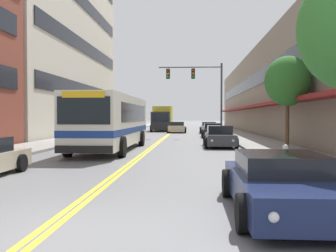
{
  "coord_description": "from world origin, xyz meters",
  "views": [
    {
      "loc": [
        2.49,
        -6.06,
        1.94
      ],
      "look_at": [
        0.47,
        25.44,
        1.12
      ],
      "focal_mm": 40.0,
      "sensor_mm": 36.0,
      "label": 1
    }
  ],
  "objects": [
    {
      "name": "car_dark_grey_parked_right_mid",
      "position": [
        4.25,
        17.81,
        0.62
      ],
      "size": [
        2.01,
        4.39,
        1.35
      ],
      "color": "#38383D",
      "rests_on": "ground_plane"
    },
    {
      "name": "car_white_parked_left_near",
      "position": [
        -4.29,
        29.31,
        0.57
      ],
      "size": [
        2.21,
        4.68,
        1.2
      ],
      "color": "white",
      "rests_on": "ground_plane"
    },
    {
      "name": "car_charcoal_parked_right_far",
      "position": [
        4.38,
        28.56,
        0.61
      ],
      "size": [
        2.0,
        4.47,
        1.3
      ],
      "color": "#232328",
      "rests_on": "ground_plane"
    },
    {
      "name": "box_truck",
      "position": [
        -1.43,
        43.59,
        1.64
      ],
      "size": [
        2.71,
        7.01,
        3.25
      ],
      "color": "#232328",
      "rests_on": "ground_plane"
    },
    {
      "name": "car_beige_moving_lead",
      "position": [
        0.72,
        38.38,
        0.61
      ],
      "size": [
        2.2,
        4.21,
        1.28
      ],
      "color": "#BCAD89",
      "rests_on": "ground_plane"
    },
    {
      "name": "traffic_signal_mast",
      "position": [
        3.26,
        28.61,
        4.85
      ],
      "size": [
        5.88,
        0.38,
        6.83
      ],
      "color": "#47474C",
      "rests_on": "ground_plane"
    },
    {
      "name": "street_lamp_left_near",
      "position": [
        -4.96,
        8.22,
        5.36
      ],
      "size": [
        2.63,
        0.28,
        9.08
      ],
      "color": "#47474C",
      "rests_on": "ground_plane"
    },
    {
      "name": "sidewalk_left",
      "position": [
        -7.19,
        37.0,
        0.07
      ],
      "size": [
        3.37,
        106.0,
        0.14
      ],
      "color": "gray",
      "rests_on": "ground_plane"
    },
    {
      "name": "city_bus",
      "position": [
        -2.11,
        15.26,
        1.73
      ],
      "size": [
        2.91,
        11.24,
        3.06
      ],
      "color": "silver",
      "rests_on": "ground_plane"
    },
    {
      "name": "sidewalk_right",
      "position": [
        7.19,
        37.0,
        0.07
      ],
      "size": [
        3.37,
        106.0,
        0.14
      ],
      "color": "gray",
      "rests_on": "ground_plane"
    },
    {
      "name": "street_tree_right_mid",
      "position": [
        7.78,
        15.11,
        3.88
      ],
      "size": [
        2.51,
        2.51,
        5.14
      ],
      "color": "brown",
      "rests_on": "sidewalk_right"
    },
    {
      "name": "ground_plane",
      "position": [
        0.0,
        37.0,
        0.0
      ],
      "size": [
        240.0,
        240.0,
        0.0
      ],
      "primitive_type": "plane",
      "color": "slate"
    },
    {
      "name": "storefront_row_right",
      "position": [
        13.1,
        37.0,
        4.66
      ],
      "size": [
        9.1,
        68.0,
        9.32
      ],
      "color": "gray",
      "rests_on": "ground_plane"
    },
    {
      "name": "car_navy_parked_right_foreground",
      "position": [
        4.32,
        1.6,
        0.57
      ],
      "size": [
        2.19,
        4.63,
        1.18
      ],
      "color": "#19234C",
      "rests_on": "ground_plane"
    },
    {
      "name": "fire_hydrant",
      "position": [
        5.95,
        8.0,
        0.52
      ],
      "size": [
        0.32,
        0.24,
        0.75
      ],
      "color": "#B7B7BC",
      "rests_on": "sidewalk_right"
    },
    {
      "name": "centre_line",
      "position": [
        0.0,
        37.0,
        0.0
      ],
      "size": [
        0.34,
        106.0,
        0.01
      ],
      "color": "yellow",
      "rests_on": "ground_plane"
    },
    {
      "name": "office_tower_left",
      "position": [
        -15.12,
        34.48,
        14.15
      ],
      "size": [
        12.08,
        29.49,
        28.3
      ],
      "color": "beige",
      "rests_on": "ground_plane"
    },
    {
      "name": "car_silver_parked_right_end",
      "position": [
        4.43,
        37.16,
        0.62
      ],
      "size": [
        2.06,
        4.44,
        1.29
      ],
      "color": "#B7B7BC",
      "rests_on": "ground_plane"
    }
  ]
}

